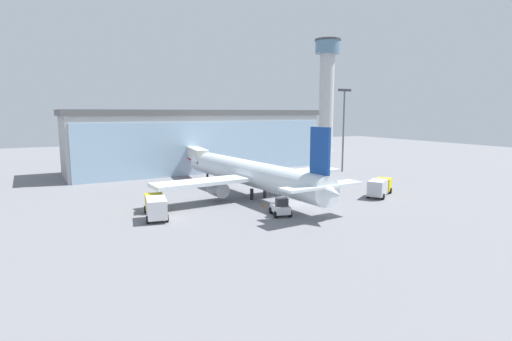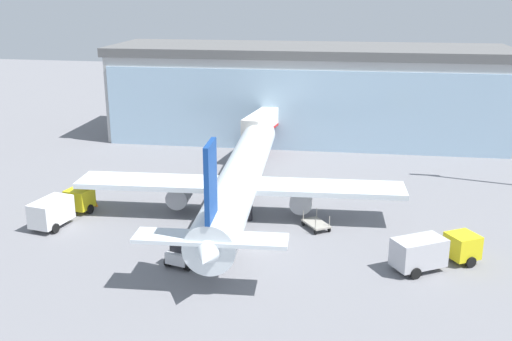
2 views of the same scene
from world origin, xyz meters
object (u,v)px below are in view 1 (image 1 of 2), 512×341
(baggage_cart, at_px, (303,192))
(safety_cone_wingtip, at_px, (157,206))
(airplane, at_px, (251,174))
(fuel_truck, at_px, (380,187))
(apron_light_mast, at_px, (344,123))
(safety_cone_nose, at_px, (263,204))
(catering_truck, at_px, (156,206))
(control_tower, at_px, (327,86))
(pushback_tug, at_px, (281,208))
(jet_bridge, at_px, (196,155))

(baggage_cart, xyz_separation_m, safety_cone_wingtip, (-22.28, 1.62, -0.23))
(airplane, bearing_deg, safety_cone_wingtip, 90.37)
(fuel_truck, relative_size, baggage_cart, 2.29)
(apron_light_mast, height_order, airplane, apron_light_mast)
(safety_cone_nose, distance_m, safety_cone_wingtip, 14.16)
(apron_light_mast, bearing_deg, catering_truck, -156.49)
(airplane, height_order, baggage_cart, airplane)
(control_tower, xyz_separation_m, safety_cone_nose, (-56.94, -60.84, -20.79))
(airplane, height_order, safety_cone_nose, airplane)
(catering_truck, height_order, pushback_tug, catering_truck)
(baggage_cart, bearing_deg, pushback_tug, -82.53)
(apron_light_mast, bearing_deg, pushback_tug, -140.40)
(safety_cone_nose, bearing_deg, jet_bridge, 89.91)
(apron_light_mast, bearing_deg, airplane, -154.80)
(catering_truck, bearing_deg, jet_bridge, -18.83)
(control_tower, bearing_deg, jet_bridge, -149.62)
(control_tower, height_order, pushback_tug, control_tower)
(jet_bridge, height_order, pushback_tug, jet_bridge)
(control_tower, xyz_separation_m, baggage_cart, (-47.76, -57.09, -20.56))
(apron_light_mast, distance_m, safety_cone_wingtip, 47.34)
(fuel_truck, height_order, safety_cone_nose, fuel_truck)
(fuel_truck, bearing_deg, safety_cone_wingtip, 133.56)
(apron_light_mast, bearing_deg, jet_bridge, 166.90)
(control_tower, relative_size, catering_truck, 4.77)
(control_tower, distance_m, fuel_truck, 76.36)
(baggage_cart, distance_m, safety_cone_nose, 9.92)
(airplane, bearing_deg, fuel_truck, -122.39)
(jet_bridge, distance_m, apron_light_mast, 31.96)
(jet_bridge, bearing_deg, safety_cone_wingtip, 155.82)
(fuel_truck, height_order, safety_cone_wingtip, fuel_truck)
(catering_truck, distance_m, pushback_tug, 15.22)
(catering_truck, bearing_deg, apron_light_mast, -56.95)
(jet_bridge, distance_m, fuel_truck, 35.46)
(control_tower, relative_size, apron_light_mast, 2.06)
(control_tower, height_order, apron_light_mast, control_tower)
(control_tower, distance_m, pushback_tug, 89.85)
(jet_bridge, xyz_separation_m, apron_light_mast, (30.57, -7.11, 6.03))
(catering_truck, bearing_deg, airplane, -60.15)
(safety_cone_wingtip, bearing_deg, airplane, 5.14)
(airplane, relative_size, safety_cone_wingtip, 70.74)
(airplane, distance_m, catering_truck, 17.06)
(catering_truck, relative_size, safety_cone_wingtip, 13.75)
(baggage_cart, xyz_separation_m, safety_cone_nose, (-9.18, -3.74, -0.23))
(jet_bridge, xyz_separation_m, control_tower, (56.89, 33.35, 16.60))
(control_tower, relative_size, airplane, 0.93)
(baggage_cart, relative_size, safety_cone_wingtip, 5.83)
(catering_truck, height_order, baggage_cart, catering_truck)
(control_tower, xyz_separation_m, airplane, (-55.42, -54.15, -17.61))
(safety_cone_nose, bearing_deg, apron_light_mast, 33.64)
(fuel_truck, bearing_deg, control_tower, 26.18)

